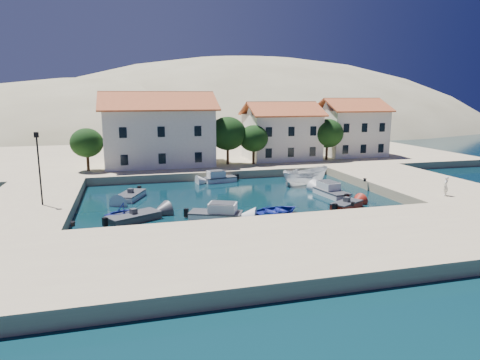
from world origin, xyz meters
name	(u,v)px	position (x,y,z in m)	size (l,w,h in m)	color
ground	(266,227)	(0.00, 0.00, 0.00)	(400.00, 400.00, 0.00)	black
quay_south	(295,247)	(0.00, -6.00, 0.50)	(52.00, 12.00, 1.00)	tan
quay_east	(410,183)	(20.50, 10.00, 0.50)	(11.00, 20.00, 1.00)	tan
quay_west	(29,206)	(-19.00, 10.00, 0.50)	(8.00, 20.00, 1.00)	tan
quay_north	(204,156)	(2.00, 38.00, 0.50)	(80.00, 36.00, 1.00)	tan
hills	(213,187)	(20.64, 123.62, -23.40)	(254.00, 176.00, 99.00)	gray
building_left	(158,128)	(-6.00, 28.00, 5.94)	(14.70, 9.45, 9.70)	silver
building_mid	(281,130)	(12.00, 29.00, 5.22)	(10.50, 8.40, 8.30)	silver
building_right	(351,126)	(24.00, 30.00, 5.47)	(9.45, 8.40, 8.80)	silver
trees	(239,136)	(4.51, 25.46, 4.84)	(37.30, 5.30, 6.45)	#382314
lamppost	(39,162)	(-17.50, 8.00, 4.75)	(0.35, 0.25, 6.22)	black
bollards	(282,200)	(2.80, 3.87, 1.15)	(29.36, 9.56, 0.30)	black
motorboat_grey_sw	(134,218)	(-10.02, 4.47, 0.29)	(4.70, 3.75, 1.25)	#383A3E
cabin_cruiser_south	(216,214)	(-3.36, 3.28, 0.48)	(4.74, 3.47, 1.60)	white
rowboat_south	(275,215)	(1.90, 3.11, 0.00)	(3.36, 4.70, 0.97)	navy
motorboat_red_se	(347,205)	(9.00, 3.60, 0.30)	(3.72, 3.06, 1.25)	maroon
cabin_cruiser_east	(331,192)	(9.91, 8.38, 0.48)	(2.33, 4.70, 1.60)	white
boat_east	(305,185)	(9.58, 14.34, 0.00)	(2.20, 5.84, 2.26)	white
motorboat_white_ne	(297,175)	(10.46, 19.00, 0.30)	(2.62, 3.88, 1.25)	white
rowboat_west	(122,220)	(-11.01, 5.16, 0.00)	(2.58, 2.99, 1.57)	navy
motorboat_white_west	(131,196)	(-10.12, 12.57, 0.29)	(3.27, 4.52, 1.25)	white
cabin_cruiser_north	(220,178)	(0.43, 18.64, 0.48)	(4.01, 2.21, 1.60)	white
pedestrian	(446,186)	(18.27, 1.96, 1.91)	(0.66, 0.43, 1.82)	silver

